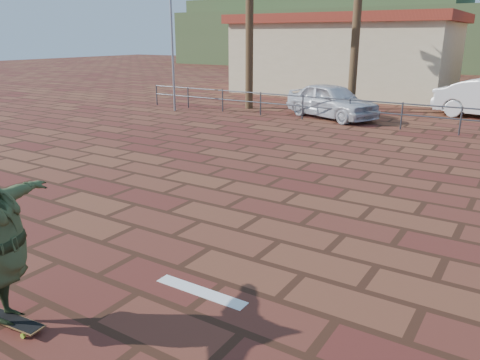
# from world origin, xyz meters

# --- Properties ---
(ground) EXTENTS (120.00, 120.00, 0.00)m
(ground) POSITION_xyz_m (0.00, 0.00, 0.00)
(ground) COLOR brown
(ground) RESTS_ON ground
(paint_stripe) EXTENTS (1.40, 0.22, 0.01)m
(paint_stripe) POSITION_xyz_m (0.70, -1.20, 0.00)
(paint_stripe) COLOR white
(paint_stripe) RESTS_ON ground
(guardrail) EXTENTS (24.06, 0.06, 1.00)m
(guardrail) POSITION_xyz_m (0.00, 12.00, 0.68)
(guardrail) COLOR #47494F
(guardrail) RESTS_ON ground
(flagpole) EXTENTS (1.30, 0.10, 8.00)m
(flagpole) POSITION_xyz_m (-9.87, 11.00, 4.64)
(flagpole) COLOR gray
(flagpole) RESTS_ON ground
(building_west) EXTENTS (12.60, 7.60, 4.50)m
(building_west) POSITION_xyz_m (-6.00, 22.00, 2.28)
(building_west) COLOR beige
(building_west) RESTS_ON ground
(hill_back) EXTENTS (35.00, 14.00, 8.00)m
(hill_back) POSITION_xyz_m (-22.00, 56.00, 4.00)
(hill_back) COLOR #384C28
(hill_back) RESTS_ON ground
(longboard) EXTENTS (1.00, 0.31, 0.10)m
(longboard) POSITION_xyz_m (-0.76, -3.05, 0.08)
(longboard) COLOR olive
(longboard) RESTS_ON ground
(car_silver) EXTENTS (4.57, 3.20, 1.44)m
(car_silver) POSITION_xyz_m (-3.15, 13.00, 0.72)
(car_silver) COLOR silver
(car_silver) RESTS_ON ground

